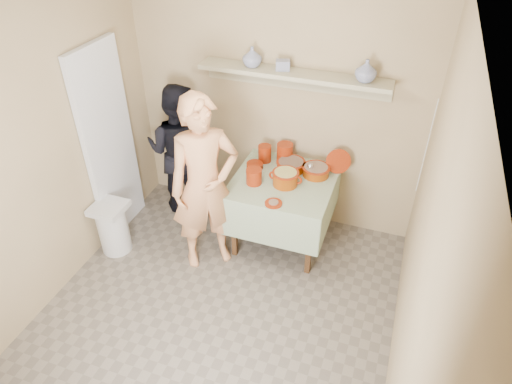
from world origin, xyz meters
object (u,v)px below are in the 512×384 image
at_px(serving_table, 283,190).
at_px(trash_bin, 113,227).
at_px(person_cook, 205,186).
at_px(cazuela_rice, 285,177).
at_px(person_helper, 179,150).

xyz_separation_m(serving_table, trash_bin, (-1.57, -0.71, -0.36)).
bearing_deg(person_cook, serving_table, 1.91).
bearing_deg(serving_table, cazuela_rice, -64.80).
xyz_separation_m(person_cook, person_helper, (-0.64, 0.70, -0.14)).
bearing_deg(serving_table, trash_bin, -155.47).
bearing_deg(serving_table, person_helper, 171.18).
xyz_separation_m(person_helper, trash_bin, (-0.33, -0.91, -0.46)).
xyz_separation_m(serving_table, cazuela_rice, (0.03, -0.07, 0.20)).
height_order(person_cook, cazuela_rice, person_cook).
height_order(person_cook, person_helper, person_cook).
bearing_deg(person_helper, cazuela_rice, 161.41).
bearing_deg(person_helper, person_cook, 125.44).
bearing_deg(cazuela_rice, serving_table, 115.20).
relative_size(person_cook, cazuela_rice, 5.35).
bearing_deg(person_cook, cazuela_rice, -3.78).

